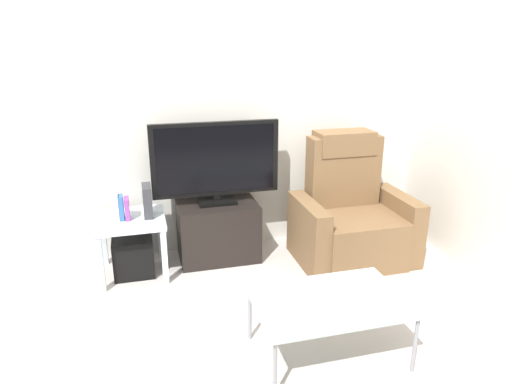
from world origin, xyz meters
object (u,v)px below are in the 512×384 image
object	(u,v)px
book_middle	(121,208)
game_console	(147,201)
tv_stand	(218,231)
coffee_table	(330,303)
book_leftmost	(115,207)
recliner_armchair	(351,216)
subwoofer_box	(133,255)
cell_phone	(324,296)
television	(216,161)
side_table	(131,227)
book_rightmost	(127,208)

from	to	relation	value
book_middle	game_console	distance (m)	0.21
tv_stand	coffee_table	distance (m)	1.53
tv_stand	book_leftmost	distance (m)	0.90
recliner_armchair	game_console	bearing A→B (deg)	174.44
subwoofer_box	game_console	bearing A→B (deg)	3.95
coffee_table	cell_phone	bearing A→B (deg)	123.10
television	cell_phone	world-z (taller)	television
cell_phone	game_console	bearing A→B (deg)	120.64
recliner_armchair	book_leftmost	distance (m)	1.97
side_table	subwoofer_box	world-z (taller)	side_table
book_leftmost	cell_phone	distance (m)	1.79
book_leftmost	coffee_table	xyz separation A→B (m)	(1.23, -1.35, -0.24)
book_leftmost	book_rightmost	distance (m)	0.09
television	book_rightmost	distance (m)	0.81
side_table	book_leftmost	distance (m)	0.21
recliner_armchair	book_middle	world-z (taller)	recliner_armchair
recliner_armchair	side_table	xyz separation A→B (m)	(-1.85, 0.16, 0.04)
tv_stand	book_middle	distance (m)	0.86
television	side_table	xyz separation A→B (m)	(-0.72, -0.12, -0.46)
tv_stand	book_leftmost	size ratio (longest dim) A/B	3.08
tv_stand	book_middle	world-z (taller)	book_middle
game_console	book_leftmost	bearing A→B (deg)	-173.02
subwoofer_box	book_leftmost	distance (m)	0.45
book_leftmost	game_console	distance (m)	0.25
game_console	television	bearing A→B (deg)	10.79
recliner_armchair	book_rightmost	distance (m)	1.88
side_table	book_rightmost	world-z (taller)	book_rightmost
side_table	coffee_table	size ratio (longest dim) A/B	0.60
recliner_armchair	book_rightmost	world-z (taller)	recliner_armchair
television	side_table	bearing A→B (deg)	-170.56
side_table	book_leftmost	xyz separation A→B (m)	(-0.10, -0.02, 0.19)
game_console	subwoofer_box	bearing A→B (deg)	-176.05
subwoofer_box	side_table	bearing A→B (deg)	-26.57
book_middle	book_leftmost	bearing A→B (deg)	180.00
coffee_table	book_rightmost	bearing A→B (deg)	130.22
tv_stand	book_rightmost	bearing A→B (deg)	-170.68
television	recliner_armchair	distance (m)	1.26
side_table	subwoofer_box	xyz separation A→B (m)	(-0.00, 0.00, -0.25)
tv_stand	book_middle	size ratio (longest dim) A/B	3.43
tv_stand	side_table	size ratio (longest dim) A/B	1.26
game_console	coffee_table	xyz separation A→B (m)	(0.98, -1.38, -0.26)
book_leftmost	book_middle	bearing A→B (deg)	0.00
coffee_table	cell_phone	xyz separation A→B (m)	(-0.02, 0.04, 0.03)
television	subwoofer_box	bearing A→B (deg)	-170.56
television	subwoofer_box	world-z (taller)	television
tv_stand	television	xyz separation A→B (m)	(-0.00, 0.02, 0.62)
cell_phone	book_leftmost	bearing A→B (deg)	127.64
tv_stand	subwoofer_box	distance (m)	0.74
subwoofer_box	game_console	world-z (taller)	game_console
game_console	coffee_table	size ratio (longest dim) A/B	0.28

